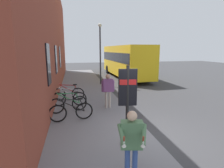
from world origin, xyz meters
name	(u,v)px	position (x,y,z in m)	size (l,w,h in m)	color
ground	(127,94)	(6.00, -1.00, 0.00)	(60.00, 60.00, 0.00)	#38383A
sidewalk_pavement	(84,88)	(8.00, 1.75, 0.06)	(24.00, 3.50, 0.12)	slate
station_facade	(54,35)	(8.99, 3.80, 4.07)	(22.00, 0.65, 8.14)	brown
bicycle_nearest_sign	(71,111)	(1.66, 2.67, 0.51)	(0.48, 1.77, 0.97)	black
bicycle_mid_rack	(68,104)	(2.75, 2.81, 0.51)	(0.55, 1.74, 0.97)	black
bicycle_end_of_row	(69,98)	(3.69, 2.78, 0.51)	(0.48, 1.76, 0.97)	black
bicycle_beside_lamp	(69,94)	(4.75, 2.83, 0.51)	(0.48, 1.77, 0.97)	black
transit_info_sign	(128,92)	(-0.46, 0.99, 1.72)	(0.16, 0.56, 2.40)	black
city_bus	(125,59)	(13.24, -3.00, 1.92)	(10.55, 2.81, 3.35)	yellow
pedestrian_crossing_street	(108,87)	(2.97, 0.91, 1.15)	(0.26, 0.64, 1.68)	#B2A599
tourist_with_hotdogs	(132,139)	(-2.10, 1.40, 1.12)	(0.63, 0.62, 1.61)	#334C8C
street_lamp	(100,49)	(9.23, 0.30, 3.04)	(0.28, 0.28, 4.90)	#333338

